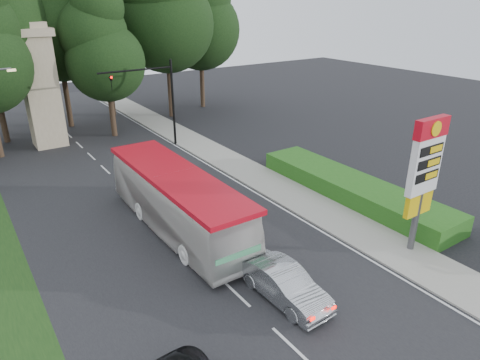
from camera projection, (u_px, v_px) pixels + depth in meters
ground at (299, 353)px, 15.31m from camera, size 120.00×120.00×0.00m
road_surface at (159, 221)px, 24.43m from camera, size 14.00×80.00×0.02m
sidewalk_right at (275, 186)px, 28.81m from camera, size 3.00×80.00×0.12m
hedge at (352, 188)px, 27.11m from camera, size 3.00×14.00×1.20m
gas_station_pylon at (425, 168)px, 19.85m from camera, size 2.10×0.45×6.85m
traffic_signal_mast at (158, 92)px, 34.67m from camera, size 6.10×0.35×7.20m
monument at (40, 86)px, 35.09m from camera, size 3.00×3.00×10.05m
tree_center_right at (52, 7)px, 38.12m from camera, size 9.24×9.24×18.15m
tree_east_near at (103, 20)px, 42.76m from camera, size 8.12×8.12×15.95m
tree_east_mid at (165, 2)px, 41.65m from camera, size 9.52×9.52×18.70m
tree_far_east at (200, 12)px, 46.15m from camera, size 8.68×8.68×17.05m
tree_monument_right at (104, 45)px, 36.42m from camera, size 6.72×6.72×13.20m
transit_bus at (177, 202)px, 22.86m from camera, size 2.85×11.95×3.33m
sedan_silver at (284, 284)px, 17.84m from camera, size 1.76×4.58×1.49m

